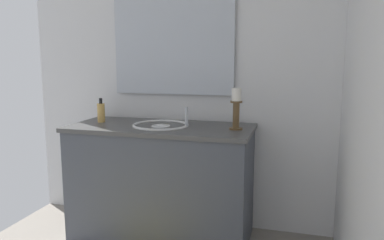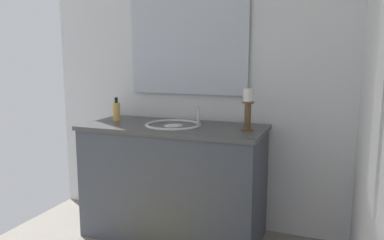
{
  "view_description": "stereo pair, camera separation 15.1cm",
  "coord_description": "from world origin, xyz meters",
  "px_view_note": "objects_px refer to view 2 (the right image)",
  "views": [
    {
      "loc": [
        1.17,
        0.9,
        1.29
      ],
      "look_at": [
        -0.42,
        0.45,
        1.02
      ],
      "focal_mm": 34.97,
      "sensor_mm": 36.0,
      "label": 1
    },
    {
      "loc": [
        1.12,
        1.04,
        1.29
      ],
      "look_at": [
        -0.42,
        0.45,
        1.02
      ],
      "focal_mm": 34.97,
      "sensor_mm": 36.0,
      "label": 2
    }
  ],
  "objects_px": {
    "vanity_cabinet": "(174,181)",
    "soap_bottle": "(117,111)",
    "candle_holder_tall": "(248,108)",
    "mirror": "(188,41)",
    "sink_basin": "(173,131)"
  },
  "relations": [
    {
      "from": "sink_basin",
      "to": "soap_bottle",
      "type": "bearing_deg",
      "value": -93.34
    },
    {
      "from": "vanity_cabinet",
      "to": "mirror",
      "type": "xyz_separation_m",
      "value": [
        -0.28,
        0.0,
        1.01
      ]
    },
    {
      "from": "soap_bottle",
      "to": "mirror",
      "type": "bearing_deg",
      "value": 117.51
    },
    {
      "from": "vanity_cabinet",
      "to": "soap_bottle",
      "type": "distance_m",
      "value": 0.69
    },
    {
      "from": "sink_basin",
      "to": "candle_holder_tall",
      "type": "distance_m",
      "value": 0.56
    },
    {
      "from": "sink_basin",
      "to": "vanity_cabinet",
      "type": "bearing_deg",
      "value": -90.0
    },
    {
      "from": "candle_holder_tall",
      "to": "soap_bottle",
      "type": "relative_size",
      "value": 1.54
    },
    {
      "from": "vanity_cabinet",
      "to": "mirror",
      "type": "relative_size",
      "value": 1.39
    },
    {
      "from": "mirror",
      "to": "candle_holder_tall",
      "type": "relative_size",
      "value": 3.41
    },
    {
      "from": "mirror",
      "to": "candle_holder_tall",
      "type": "distance_m",
      "value": 0.75
    },
    {
      "from": "vanity_cabinet",
      "to": "candle_holder_tall",
      "type": "relative_size",
      "value": 4.72
    },
    {
      "from": "candle_holder_tall",
      "to": "soap_bottle",
      "type": "height_order",
      "value": "candle_holder_tall"
    },
    {
      "from": "mirror",
      "to": "candle_holder_tall",
      "type": "bearing_deg",
      "value": 62.91
    },
    {
      "from": "vanity_cabinet",
      "to": "candle_holder_tall",
      "type": "height_order",
      "value": "candle_holder_tall"
    },
    {
      "from": "vanity_cabinet",
      "to": "soap_bottle",
      "type": "xyz_separation_m",
      "value": [
        -0.03,
        -0.48,
        0.49
      ]
    }
  ]
}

